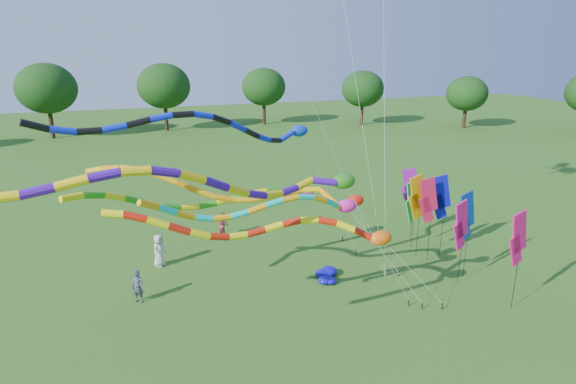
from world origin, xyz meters
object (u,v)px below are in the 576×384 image
object	(u,v)px
person_a	(159,251)
person_c	(223,225)
tube_kite_orange	(255,193)
tube_kite_red	(291,231)
blue_nylon_heap	(331,277)
person_b	(138,287)

from	to	relation	value
person_a	person_c	size ratio (longest dim) A/B	1.12
tube_kite_orange	person_a	bearing A→B (deg)	139.30
tube_kite_red	person_c	distance (m)	11.09
tube_kite_red	person_c	world-z (taller)	tube_kite_red
blue_nylon_heap	person_c	xyz separation A→B (m)	(-3.75, 7.38, 0.59)
blue_nylon_heap	person_a	size ratio (longest dim) A/B	0.90
blue_nylon_heap	person_a	world-z (taller)	person_a
tube_kite_red	person_a	size ratio (longest dim) A/B	7.64
person_a	person_b	world-z (taller)	person_a
tube_kite_orange	blue_nylon_heap	bearing A→B (deg)	38.97
person_c	blue_nylon_heap	bearing A→B (deg)	-174.21
tube_kite_red	blue_nylon_heap	distance (m)	6.07
tube_kite_orange	person_b	world-z (taller)	tube_kite_orange
tube_kite_orange	person_a	distance (m)	8.38
tube_kite_red	person_a	bearing A→B (deg)	128.48
person_a	person_b	distance (m)	3.75
person_b	person_a	bearing A→B (deg)	101.21
blue_nylon_heap	person_b	bearing A→B (deg)	173.56
tube_kite_red	tube_kite_orange	world-z (taller)	tube_kite_orange
person_a	person_b	xyz separation A→B (m)	(-1.27, -3.52, -0.10)
blue_nylon_heap	person_b	xyz separation A→B (m)	(-9.03, 1.02, 0.58)
tube_kite_red	person_a	xyz separation A→B (m)	(-4.51, 7.68, -3.37)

